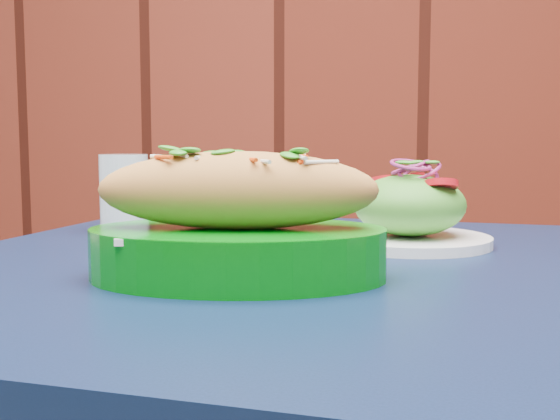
# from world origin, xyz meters

# --- Properties ---
(cafe_table) EXTENTS (0.87, 0.87, 0.75)m
(cafe_table) POSITION_xyz_m (0.26, 1.75, 0.66)
(cafe_table) COLOR black
(cafe_table) RESTS_ON ground
(banh_mi_basket) EXTENTS (0.30, 0.22, 0.13)m
(banh_mi_basket) POSITION_xyz_m (0.22, 1.65, 0.80)
(banh_mi_basket) COLOR #006A0A
(banh_mi_basket) RESTS_ON cafe_table
(salad_plate) EXTENTS (0.20, 0.20, 0.11)m
(salad_plate) POSITION_xyz_m (0.38, 1.89, 0.79)
(salad_plate) COLOR white
(salad_plate) RESTS_ON cafe_table
(water_glass) EXTENTS (0.07, 0.07, 0.11)m
(water_glass) POSITION_xyz_m (-0.01, 1.93, 0.80)
(water_glass) COLOR silver
(water_glass) RESTS_ON cafe_table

